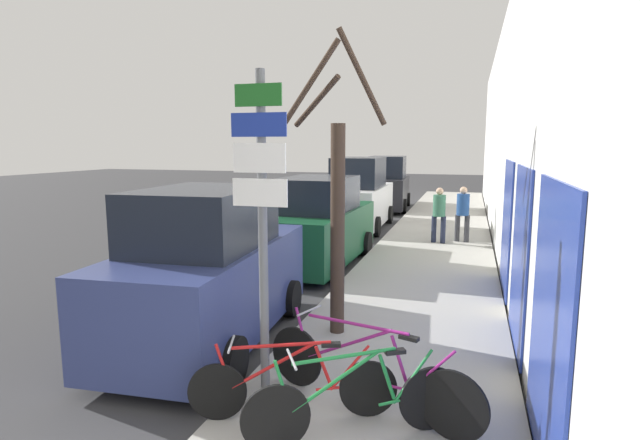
{
  "coord_description": "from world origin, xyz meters",
  "views": [
    {
      "loc": [
        3.52,
        -1.18,
        2.98
      ],
      "look_at": [
        0.91,
        7.46,
        1.62
      ],
      "focal_mm": 28.0,
      "sensor_mm": 36.0,
      "label": 1
    }
  ],
  "objects_px": {
    "bicycle_0": "(356,402)",
    "street_tree": "(336,206)",
    "parked_car_3": "(387,186)",
    "bicycle_1": "(293,385)",
    "bicycle_2": "(367,373)",
    "signpost": "(262,221)",
    "parked_car_1": "(319,225)",
    "parked_car_2": "(359,197)",
    "pedestrian_far": "(439,211)",
    "parked_car_0": "(209,273)",
    "pedestrian_near": "(463,210)"
  },
  "relations": [
    {
      "from": "signpost",
      "to": "bicycle_1",
      "type": "bearing_deg",
      "value": -17.73
    },
    {
      "from": "bicycle_1",
      "to": "parked_car_0",
      "type": "xyz_separation_m",
      "value": [
        -2.04,
        1.93,
        0.56
      ]
    },
    {
      "from": "parked_car_0",
      "to": "street_tree",
      "type": "xyz_separation_m",
      "value": [
        1.82,
        0.6,
        1.02
      ]
    },
    {
      "from": "bicycle_0",
      "to": "parked_car_2",
      "type": "relative_size",
      "value": 0.4
    },
    {
      "from": "street_tree",
      "to": "parked_car_1",
      "type": "bearing_deg",
      "value": 110.07
    },
    {
      "from": "bicycle_1",
      "to": "pedestrian_far",
      "type": "height_order",
      "value": "pedestrian_far"
    },
    {
      "from": "signpost",
      "to": "bicycle_1",
      "type": "xyz_separation_m",
      "value": [
        0.37,
        -0.12,
        -1.69
      ]
    },
    {
      "from": "street_tree",
      "to": "parked_car_2",
      "type": "bearing_deg",
      "value": 100.41
    },
    {
      "from": "parked_car_0",
      "to": "street_tree",
      "type": "height_order",
      "value": "street_tree"
    },
    {
      "from": "signpost",
      "to": "bicycle_2",
      "type": "height_order",
      "value": "signpost"
    },
    {
      "from": "parked_car_0",
      "to": "parked_car_3",
      "type": "distance_m",
      "value": 16.52
    },
    {
      "from": "bicycle_1",
      "to": "bicycle_2",
      "type": "relative_size",
      "value": 0.83
    },
    {
      "from": "street_tree",
      "to": "parked_car_0",
      "type": "bearing_deg",
      "value": -161.86
    },
    {
      "from": "parked_car_0",
      "to": "parked_car_1",
      "type": "distance_m",
      "value": 5.16
    },
    {
      "from": "parked_car_0",
      "to": "pedestrian_near",
      "type": "relative_size",
      "value": 2.67
    },
    {
      "from": "parked_car_1",
      "to": "pedestrian_far",
      "type": "distance_m",
      "value": 4.09
    },
    {
      "from": "bicycle_0",
      "to": "street_tree",
      "type": "relative_size",
      "value": 0.43
    },
    {
      "from": "bicycle_0",
      "to": "parked_car_3",
      "type": "relative_size",
      "value": 0.41
    },
    {
      "from": "parked_car_0",
      "to": "parked_car_2",
      "type": "bearing_deg",
      "value": 86.47
    },
    {
      "from": "parked_car_2",
      "to": "bicycle_1",
      "type": "bearing_deg",
      "value": -81.52
    },
    {
      "from": "parked_car_0",
      "to": "pedestrian_near",
      "type": "xyz_separation_m",
      "value": [
        3.53,
        8.57,
        0.02
      ]
    },
    {
      "from": "street_tree",
      "to": "pedestrian_far",
      "type": "bearing_deg",
      "value": 82.09
    },
    {
      "from": "bicycle_2",
      "to": "parked_car_2",
      "type": "distance_m",
      "value": 12.71
    },
    {
      "from": "bicycle_2",
      "to": "pedestrian_far",
      "type": "distance_m",
      "value": 9.77
    },
    {
      "from": "bicycle_2",
      "to": "pedestrian_far",
      "type": "bearing_deg",
      "value": 18.27
    },
    {
      "from": "parked_car_3",
      "to": "street_tree",
      "type": "distance_m",
      "value": 16.05
    },
    {
      "from": "bicycle_2",
      "to": "parked_car_3",
      "type": "relative_size",
      "value": 0.52
    },
    {
      "from": "bicycle_0",
      "to": "parked_car_0",
      "type": "distance_m",
      "value": 3.52
    },
    {
      "from": "signpost",
      "to": "bicycle_0",
      "type": "xyz_separation_m",
      "value": [
        1.08,
        -0.32,
        -1.66
      ]
    },
    {
      "from": "signpost",
      "to": "pedestrian_near",
      "type": "relative_size",
      "value": 2.2
    },
    {
      "from": "bicycle_2",
      "to": "parked_car_1",
      "type": "relative_size",
      "value": 0.54
    },
    {
      "from": "pedestrian_near",
      "to": "parked_car_1",
      "type": "bearing_deg",
      "value": -120.16
    },
    {
      "from": "parked_car_2",
      "to": "pedestrian_far",
      "type": "relative_size",
      "value": 2.96
    },
    {
      "from": "bicycle_1",
      "to": "bicycle_0",
      "type": "bearing_deg",
      "value": -125.12
    },
    {
      "from": "bicycle_1",
      "to": "parked_car_0",
      "type": "relative_size",
      "value": 0.48
    },
    {
      "from": "parked_car_0",
      "to": "pedestrian_far",
      "type": "bearing_deg",
      "value": 66.83
    },
    {
      "from": "parked_car_2",
      "to": "pedestrian_near",
      "type": "distance_m",
      "value": 4.25
    },
    {
      "from": "parked_car_3",
      "to": "parked_car_1",
      "type": "bearing_deg",
      "value": -92.95
    },
    {
      "from": "bicycle_2",
      "to": "parked_car_1",
      "type": "xyz_separation_m",
      "value": [
        -2.58,
        6.71,
        0.44
      ]
    },
    {
      "from": "signpost",
      "to": "parked_car_2",
      "type": "relative_size",
      "value": 0.75
    },
    {
      "from": "parked_car_0",
      "to": "parked_car_1",
      "type": "height_order",
      "value": "parked_car_0"
    },
    {
      "from": "parked_car_3",
      "to": "street_tree",
      "type": "bearing_deg",
      "value": -87.16
    },
    {
      "from": "parked_car_2",
      "to": "pedestrian_far",
      "type": "xyz_separation_m",
      "value": [
        2.94,
        -2.63,
        -0.06
      ]
    },
    {
      "from": "bicycle_1",
      "to": "pedestrian_near",
      "type": "bearing_deg",
      "value": -27.44
    },
    {
      "from": "parked_car_1",
      "to": "parked_car_2",
      "type": "height_order",
      "value": "parked_car_2"
    },
    {
      "from": "parked_car_1",
      "to": "parked_car_3",
      "type": "distance_m",
      "value": 11.36
    },
    {
      "from": "parked_car_1",
      "to": "pedestrian_near",
      "type": "xyz_separation_m",
      "value": [
        3.38,
        3.41,
        0.08
      ]
    },
    {
      "from": "signpost",
      "to": "bicycle_1",
      "type": "relative_size",
      "value": 1.73
    },
    {
      "from": "parked_car_3",
      "to": "street_tree",
      "type": "relative_size",
      "value": 1.06
    },
    {
      "from": "parked_car_2",
      "to": "bicycle_2",
      "type": "bearing_deg",
      "value": -78.13
    }
  ]
}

